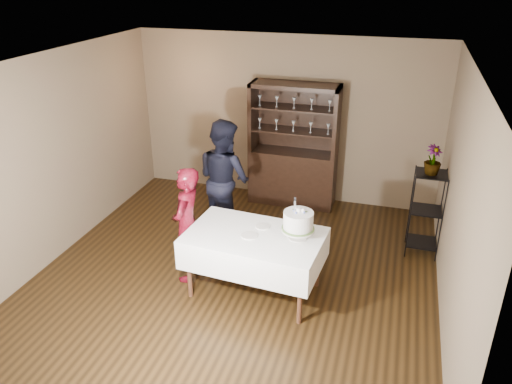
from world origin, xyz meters
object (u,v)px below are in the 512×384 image
cake_table (255,248)px  man (224,178)px  china_hutch (293,165)px  woman (187,225)px  plant_etagere (426,210)px  cake (298,222)px  potted_plant (433,160)px

cake_table → man: bearing=123.2°
china_hutch → cake_table: (0.12, -2.59, -0.06)m
cake_table → woman: bearing=175.5°
plant_etagere → cake: bearing=-134.5°
woman → plant_etagere: bearing=114.5°
plant_etagere → woman: woman is taller
cake_table → man: man is taller
cake_table → potted_plant: potted_plant is taller
cake → man: bearing=137.6°
plant_etagere → cake_table: size_ratio=0.72×
cake_table → woman: 0.90m
woman → man: bearing=174.9°
china_hutch → woman: bearing=-106.9°
cake → potted_plant: potted_plant is taller
woman → cake: bearing=86.8°
woman → potted_plant: size_ratio=3.87×
china_hutch → woman: (-0.77, -2.52, 0.09)m
plant_etagere → potted_plant: bearing=-121.1°
man → potted_plant: (2.78, 0.22, 0.51)m
cake_table → man: size_ratio=0.95×
china_hutch → potted_plant: bearing=-27.6°
plant_etagere → cake: (-1.45, -1.48, 0.36)m
cake_table → potted_plant: (1.94, 1.51, 0.77)m
china_hutch → plant_etagere: (2.08, -1.05, -0.01)m
china_hutch → woman: size_ratio=1.33×
china_hutch → plant_etagere: china_hutch is taller
china_hutch → cake: bearing=-76.1°
man → cake: (1.34, -1.23, 0.13)m
china_hutch → cake_table: 2.59m
china_hutch → cake: china_hutch is taller
china_hutch → potted_plant: 2.44m
china_hutch → woman: china_hutch is taller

